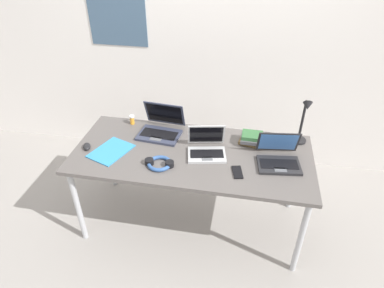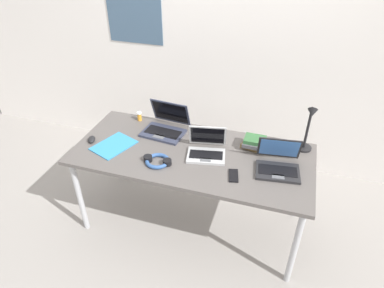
# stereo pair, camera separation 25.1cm
# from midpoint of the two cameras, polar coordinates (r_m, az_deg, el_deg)

# --- Properties ---
(ground_plane) EXTENTS (12.00, 12.00, 0.00)m
(ground_plane) POSITION_cam_midpoint_polar(r_m,az_deg,el_deg) (3.05, -2.41, -12.86)
(ground_plane) COLOR gray
(wall_back) EXTENTS (6.00, 0.13, 2.60)m
(wall_back) POSITION_cam_midpoint_polar(r_m,az_deg,el_deg) (3.28, 1.36, 17.86)
(wall_back) COLOR silver
(wall_back) RESTS_ON ground_plane
(desk) EXTENTS (1.80, 0.80, 0.74)m
(desk) POSITION_cam_midpoint_polar(r_m,az_deg,el_deg) (2.59, -2.77, -2.59)
(desk) COLOR #595451
(desk) RESTS_ON ground_plane
(desk_lamp) EXTENTS (0.12, 0.18, 0.40)m
(desk_lamp) POSITION_cam_midpoint_polar(r_m,az_deg,el_deg) (2.64, 15.65, 3.55)
(desk_lamp) COLOR black
(desk_lamp) RESTS_ON desk
(laptop_mid_desk) EXTENTS (0.32, 0.30, 0.20)m
(laptop_mid_desk) POSITION_cam_midpoint_polar(r_m,az_deg,el_deg) (2.52, -0.35, -0.85)
(laptop_mid_desk) COLOR #B7BABC
(laptop_mid_desk) RESTS_ON desk
(laptop_near_lamp) EXTENTS (0.33, 0.32, 0.22)m
(laptop_near_lamp) POSITION_cam_midpoint_polar(r_m,az_deg,el_deg) (2.48, 11.61, -2.40)
(laptop_near_lamp) COLOR #232326
(laptop_near_lamp) RESTS_ON desk
(laptop_by_keyboard) EXTENTS (0.36, 0.33, 0.24)m
(laptop_by_keyboard) POSITION_cam_midpoint_polar(r_m,az_deg,el_deg) (2.77, -7.86, 2.55)
(laptop_by_keyboard) COLOR #33384C
(laptop_by_keyboard) RESTS_ON desk
(computer_mouse) EXTENTS (0.09, 0.11, 0.03)m
(computer_mouse) POSITION_cam_midpoint_polar(r_m,az_deg,el_deg) (2.75, -19.83, -0.46)
(computer_mouse) COLOR black
(computer_mouse) RESTS_ON desk
(cell_phone) EXTENTS (0.09, 0.15, 0.01)m
(cell_phone) POSITION_cam_midpoint_polar(r_m,az_deg,el_deg) (2.37, 4.66, -4.87)
(cell_phone) COLOR black
(cell_phone) RESTS_ON desk
(headphones) EXTENTS (0.21, 0.18, 0.04)m
(headphones) POSITION_cam_midpoint_polar(r_m,az_deg,el_deg) (2.45, -8.44, -3.34)
(headphones) COLOR #335999
(headphones) RESTS_ON desk
(pill_bottle) EXTENTS (0.04, 0.04, 0.08)m
(pill_bottle) POSITION_cam_midpoint_polar(r_m,az_deg,el_deg) (2.95, -12.47, 3.95)
(pill_bottle) COLOR gold
(pill_bottle) RESTS_ON desk
(book_stack) EXTENTS (0.21, 0.16, 0.09)m
(book_stack) POSITION_cam_midpoint_polar(r_m,az_deg,el_deg) (2.65, 7.39, 0.80)
(book_stack) COLOR brown
(book_stack) RESTS_ON desk
(paper_folder_center) EXTENTS (0.33, 0.37, 0.01)m
(paper_folder_center) POSITION_cam_midpoint_polar(r_m,az_deg,el_deg) (2.67, -16.13, -1.23)
(paper_folder_center) COLOR #338CC6
(paper_folder_center) RESTS_ON desk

